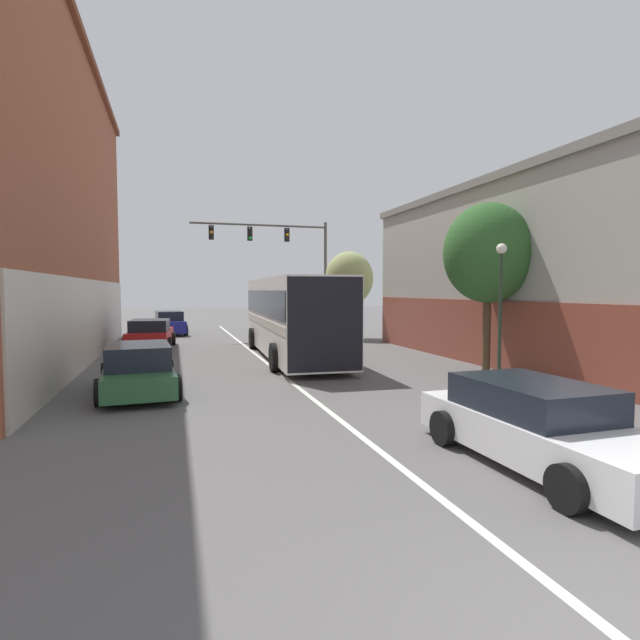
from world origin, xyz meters
The scene contains 11 objects.
lane_center_line centered at (0.00, 15.40, 0.00)m, with size 0.14×42.79×0.01m.
building_right_storefront centered at (10.95, 12.18, 3.57)m, with size 7.26×21.03×6.91m.
bus centered at (1.29, 17.60, 1.83)m, with size 3.12×11.25×3.26m.
hatchback_foreground centered at (2.16, 4.07, 0.63)m, with size 2.09×4.67×1.31m.
parked_car_left_near centered at (-4.33, 11.77, 0.65)m, with size 2.26×4.64×1.35m.
parked_car_left_mid centered at (-4.48, 22.64, 0.67)m, with size 2.33×4.45×1.40m.
parked_car_left_far centered at (-3.70, 30.39, 0.70)m, with size 2.29×4.57×1.48m.
traffic_signal_gantry centered at (2.92, 26.78, 5.12)m, with size 8.10×0.36×6.89m.
street_lamp centered at (5.50, 9.68, 2.29)m, with size 0.30×0.30×4.10m.
street_tree_near centered at (6.75, 12.09, 4.01)m, with size 3.04×2.74×5.70m.
street_tree_far centered at (6.38, 24.81, 3.46)m, with size 2.81×2.53×5.02m.
Camera 1 is at (-3.38, -2.43, 2.78)m, focal length 28.00 mm.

